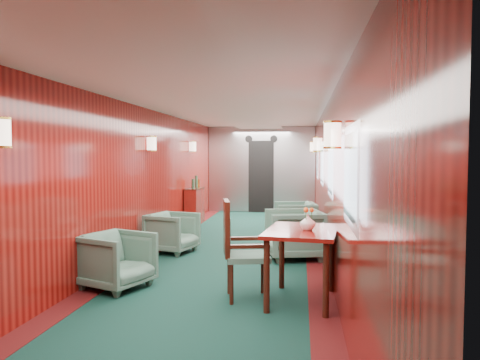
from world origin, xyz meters
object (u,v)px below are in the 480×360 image
Objects in this scene: side_chair at (238,246)px; credenza at (195,205)px; armchair_left_near at (117,260)px; armchair_left_far at (172,232)px; dining_table at (302,241)px; armchair_right_near at (294,234)px; armchair_right_far at (295,220)px.

credenza is (-1.76, 5.46, -0.17)m from side_chair.
side_chair reaches higher than armchair_left_near.
armchair_left_near is 1.03× the size of armchair_left_far.
dining_table reaches higher than armchair_right_near.
armchair_left_far is 2.59m from armchair_right_far.
dining_table is at bearing -7.06° from armchair_right_far.
armchair_left_near reaches higher than armchair_left_far.
side_chair reaches higher than armchair_left_far.
armchair_right_far reaches higher than armchair_left_near.
side_chair is 0.99× the size of credenza.
armchair_left_far is 0.94× the size of armchair_right_far.
armchair_right_near reaches higher than armchair_left_far.
armchair_left_near is 2.11m from armchair_left_far.
side_chair is 1.33× the size of armchair_right_near.
armchair_left_far is at bearing -59.41° from armchair_right_far.
side_chair is 1.44× the size of armchair_right_far.
armchair_left_far is at bearing 18.99° from armchair_left_near.
armchair_left_near is at bearing -87.33° from credenza.
armchair_left_far is (-2.12, 2.35, -0.34)m from dining_table.
credenza is 2.78m from armchair_right_far.
side_chair is 1.50× the size of armchair_left_near.
dining_table is 2.26m from armchair_left_near.
armchair_left_near is 0.97× the size of armchair_right_far.
credenza is (-2.46, 5.47, -0.24)m from dining_table.
dining_table is 6.00m from credenza.
armchair_right_far reaches higher than armchair_left_far.
dining_table is at bearing -65.74° from credenza.
side_chair reaches higher than armchair_right_far.
armchair_right_far is at bearing -32.28° from credenza.
armchair_right_far is at bearing -7.53° from armchair_left_near.
armchair_right_near is at bearing -54.78° from credenza.
side_chair is at bearing -17.13° from armchair_right_far.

